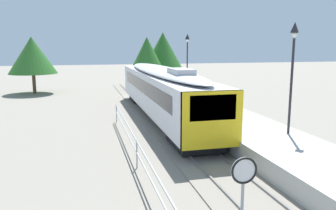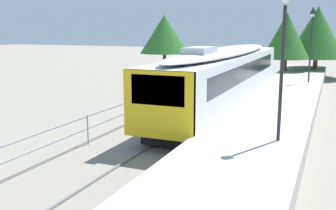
{
  "view_description": "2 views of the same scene",
  "coord_description": "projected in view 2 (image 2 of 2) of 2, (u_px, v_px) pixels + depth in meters",
  "views": [
    {
      "loc": [
        -5.35,
        7.42,
        5.16
      ],
      "look_at": [
        -1.0,
        24.7,
        2.0
      ],
      "focal_mm": 35.86,
      "sensor_mm": 36.0,
      "label": 1
    },
    {
      "loc": [
        5.87,
        7.57,
        4.76
      ],
      "look_at": [
        0.0,
        21.7,
        1.8
      ],
      "focal_mm": 42.58,
      "sensor_mm": 36.0,
      "label": 2
    }
  ],
  "objects": [
    {
      "name": "commuter_train",
      "position": [
        225.0,
        73.0,
        23.44
      ],
      "size": [
        2.82,
        19.72,
        3.74
      ],
      "color": "silver",
      "rests_on": "track_rails"
    },
    {
      "name": "station_platform",
      "position": [
        251.0,
        145.0,
        14.89
      ],
      "size": [
        3.9,
        60.0,
        0.9
      ],
      "primitive_type": "cube",
      "color": "#B7B5AD",
      "rests_on": "ground"
    },
    {
      "name": "platform_lamp_mid_platform",
      "position": [
        284.0,
        32.0,
        13.22
      ],
      "size": [
        0.34,
        0.34,
        5.35
      ],
      "color": "#232328",
      "rests_on": "station_platform"
    },
    {
      "name": "track_rails",
      "position": [
        171.0,
        146.0,
        16.19
      ],
      "size": [
        3.2,
        60.0,
        0.14
      ],
      "color": "gray",
      "rests_on": "ground"
    },
    {
      "name": "tree_distant_centre",
      "position": [
        317.0,
        32.0,
        37.41
      ],
      "size": [
        5.36,
        5.36,
        6.78
      ],
      "color": "brown",
      "rests_on": "ground"
    },
    {
      "name": "tree_behind_station_far",
      "position": [
        164.0,
        34.0,
        41.46
      ],
      "size": [
        5.12,
        5.12,
        6.13
      ],
      "color": "brown",
      "rests_on": "ground"
    },
    {
      "name": "tree_behind_carpark",
      "position": [
        318.0,
        36.0,
        38.99
      ],
      "size": [
        5.19,
        5.19,
        5.77
      ],
      "color": "brown",
      "rests_on": "ground"
    },
    {
      "name": "platform_lamp_far_end",
      "position": [
        312.0,
        30.0,
        28.34
      ],
      "size": [
        0.34,
        0.34,
        5.35
      ],
      "color": "#232328",
      "rests_on": "station_platform"
    },
    {
      "name": "ground_plane",
      "position": [
        107.0,
        139.0,
        17.33
      ],
      "size": [
        160.0,
        160.0,
        0.0
      ],
      "primitive_type": "plane",
      "color": "gray"
    },
    {
      "name": "tree_distant_left",
      "position": [
        286.0,
        36.0,
        35.99
      ],
      "size": [
        4.23,
        4.23,
        6.16
      ],
      "color": "brown",
      "rests_on": "ground"
    }
  ]
}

